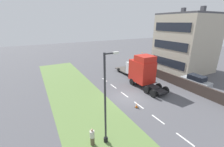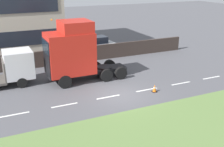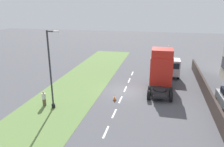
{
  "view_description": "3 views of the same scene",
  "coord_description": "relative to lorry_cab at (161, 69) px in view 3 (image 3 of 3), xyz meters",
  "views": [
    {
      "loc": [
        -10.45,
        -14.8,
        9.57
      ],
      "look_at": [
        -1.23,
        2.29,
        2.88
      ],
      "focal_mm": 24.0,
      "sensor_mm": 36.0,
      "label": 1
    },
    {
      "loc": [
        -16.75,
        8.32,
        8.2
      ],
      "look_at": [
        0.69,
        0.28,
        1.47
      ],
      "focal_mm": 45.0,
      "sensor_mm": 36.0,
      "label": 2
    },
    {
      "loc": [
        3.85,
        -23.49,
        9.78
      ],
      "look_at": [
        -1.14,
        -1.38,
        2.59
      ],
      "focal_mm": 35.0,
      "sensor_mm": 36.0,
      "label": 3
    }
  ],
  "objects": [
    {
      "name": "pedestrian",
      "position": [
        -11.32,
        -7.58,
        -1.72
      ],
      "size": [
        0.39,
        0.39,
        1.53
      ],
      "color": "brown",
      "rests_on": "ground"
    },
    {
      "name": "grass_verge",
      "position": [
        -10.1,
        -2.14,
        -2.46
      ],
      "size": [
        7.0,
        44.0,
        0.01
      ],
      "color": "#607F42",
      "rests_on": "ground"
    },
    {
      "name": "ground_plane",
      "position": [
        -4.1,
        -2.14,
        -2.46
      ],
      "size": [
        120.0,
        120.0,
        0.0
      ],
      "primitive_type": "plane",
      "color": "#515156",
      "rests_on": "ground"
    },
    {
      "name": "lorry_cab",
      "position": [
        0.0,
        0.0,
        0.0
      ],
      "size": [
        2.65,
        6.66,
        5.06
      ],
      "rotation": [
        0.0,
        0.0,
        -0.0
      ],
      "color": "black",
      "rests_on": "ground"
    },
    {
      "name": "boundary_wall",
      "position": [
        4.9,
        -2.14,
        -1.7
      ],
      "size": [
        0.25,
        24.0,
        1.53
      ],
      "color": "#382D28",
      "rests_on": "ground"
    },
    {
      "name": "lamp_post",
      "position": [
        -10.15,
        -7.81,
        1.02
      ],
      "size": [
        1.3,
        0.35,
        7.6
      ],
      "color": "black",
      "rests_on": "ground"
    },
    {
      "name": "flatbed_truck",
      "position": [
        1.33,
        4.55,
        -1.03
      ],
      "size": [
        2.31,
        6.15,
        2.7
      ],
      "rotation": [
        0.0,
        0.0,
        3.14
      ],
      "color": "silver",
      "rests_on": "ground"
    },
    {
      "name": "traffic_cone_lead",
      "position": [
        -4.67,
        -4.75,
        -2.18
      ],
      "size": [
        0.36,
        0.36,
        0.58
      ],
      "color": "black",
      "rests_on": "ground"
    },
    {
      "name": "lane_markings",
      "position": [
        -4.1,
        -2.84,
        -2.46
      ],
      "size": [
        0.16,
        17.8,
        0.0
      ],
      "color": "white",
      "rests_on": "ground"
    }
  ]
}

